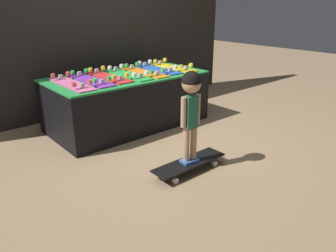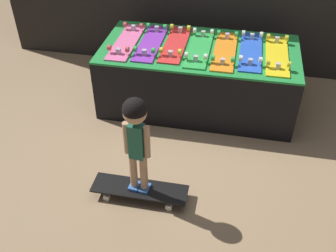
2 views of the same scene
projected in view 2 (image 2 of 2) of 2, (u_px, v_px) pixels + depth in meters
ground_plane at (189, 135)px, 3.71m from camera, size 16.00×16.00×0.00m
display_rack at (198, 77)px, 3.93m from camera, size 1.88×0.95×0.63m
skateboard_pink_on_rack at (126, 41)px, 3.82m from camera, size 0.20×0.79×0.09m
skateboard_purple_on_rack at (151, 42)px, 3.80m from camera, size 0.20×0.79×0.09m
skateboard_red_on_rack at (176, 43)px, 3.78m from camera, size 0.20×0.79×0.09m
skateboard_green_on_rack at (200, 48)px, 3.71m from camera, size 0.20×0.79×0.09m
skateboard_orange_on_rack at (225, 50)px, 3.67m from camera, size 0.20×0.79×0.09m
skateboard_blue_on_rack at (251, 51)px, 3.66m from camera, size 0.20×0.79×0.09m
skateboard_yellow_on_rack at (277, 54)px, 3.60m from camera, size 0.20×0.79×0.09m
skateboard_on_floor at (140, 189)px, 3.06m from camera, size 0.75×0.21×0.09m
child at (136, 129)px, 2.69m from camera, size 0.20×0.17×0.84m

